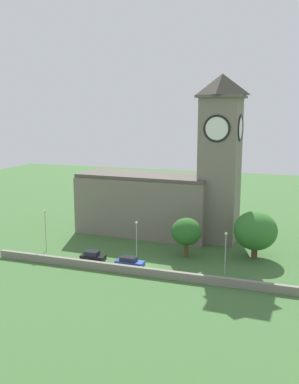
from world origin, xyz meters
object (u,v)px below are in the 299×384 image
object	(u,v)px
church	(167,191)
tree_by_tower	(186,232)
car_blue	(130,262)
streetlamp_west_end	(45,224)
streetlamp_central	(226,246)
tree_churchyard	(255,231)
streetlamp_west_mid	(137,234)
car_black	(93,257)

from	to	relation	value
church	tree_by_tower	xyz separation A→B (m)	(7.15, -12.00, -4.61)
car_blue	streetlamp_west_end	distance (m)	17.98
church	tree_by_tower	size ratio (longest dim) A/B	4.81
streetlamp_central	tree_churchyard	world-z (taller)	tree_churchyard
streetlamp_west_end	tree_by_tower	xyz separation A→B (m)	(24.52, 4.96, -0.49)
car_blue	tree_churchyard	distance (m)	22.04
streetlamp_west_mid	tree_churchyard	xyz separation A→B (m)	(18.45, 8.14, 0.16)
church	streetlamp_west_mid	world-z (taller)	church
car_black	church	bearing A→B (deg)	70.75
car_blue	tree_churchyard	size ratio (longest dim) A/B	0.58
streetlamp_west_end	streetlamp_west_mid	bearing A→B (deg)	1.60
car_black	streetlamp_west_mid	xyz separation A→B (m)	(6.61, 3.06, 3.60)
tree_churchyard	car_black	bearing A→B (deg)	-155.92
car_blue	streetlamp_central	size ratio (longest dim) A/B	0.69
car_blue	streetlamp_west_end	bearing A→B (deg)	170.15
car_blue	car_black	bearing A→B (deg)	176.49
streetlamp_central	streetlamp_west_end	bearing A→B (deg)	178.59
tree_churchyard	streetlamp_central	bearing A→B (deg)	-110.48
streetlamp_west_end	car_blue	bearing A→B (deg)	-9.85
church	streetlamp_west_end	bearing A→B (deg)	-135.69
car_black	streetlamp_west_end	distance (m)	11.58
church	tree_by_tower	world-z (taller)	church
streetlamp_central	streetlamp_west_mid	bearing A→B (deg)	175.14
car_blue	tree_by_tower	size ratio (longest dim) A/B	0.68
streetlamp_west_mid	streetlamp_central	xyz separation A→B (m)	(14.93, -1.27, -0.06)
streetlamp_west_mid	streetlamp_central	bearing A→B (deg)	-4.86
church	tree_by_tower	distance (m)	14.71
car_blue	tree_churchyard	world-z (taller)	tree_churchyard
car_black	streetlamp_west_mid	size ratio (longest dim) A/B	0.60
tree_by_tower	streetlamp_central	bearing A→B (deg)	-37.25
tree_by_tower	streetlamp_west_end	bearing A→B (deg)	-168.56
streetlamp_central	tree_churchyard	size ratio (longest dim) A/B	0.83
streetlamp_west_end	tree_churchyard	size ratio (longest dim) A/B	0.94
car_black	tree_by_tower	world-z (taller)	tree_by_tower
tree_churchyard	tree_by_tower	bearing A→B (deg)	-161.75
car_blue	tree_churchyard	xyz separation A→B (m)	(18.34, 11.61, 3.81)
streetlamp_central	car_black	bearing A→B (deg)	-175.24
streetlamp_central	tree_by_tower	size ratio (longest dim) A/B	0.98
church	tree_churchyard	distance (m)	20.52
streetlamp_west_end	streetlamp_central	size ratio (longest dim) A/B	1.13
streetlamp_west_end	streetlamp_west_mid	xyz separation A→B (m)	(17.15, 0.48, -0.43)
tree_by_tower	car_black	bearing A→B (deg)	-151.64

